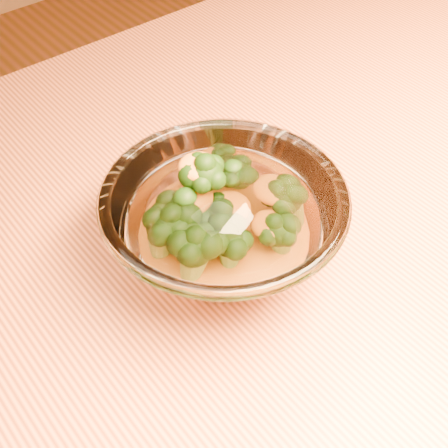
% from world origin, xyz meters
% --- Properties ---
extents(table, '(1.20, 0.80, 0.75)m').
position_xyz_m(table, '(0.00, 0.00, 0.65)').
color(table, '#DE7542').
rests_on(table, ground).
extents(glass_bowl, '(0.18, 0.18, 0.08)m').
position_xyz_m(glass_bowl, '(-0.01, 0.03, 0.79)').
color(glass_bowl, white).
rests_on(glass_bowl, table).
extents(cheese_sauce, '(0.09, 0.09, 0.03)m').
position_xyz_m(cheese_sauce, '(-0.01, 0.03, 0.78)').
color(cheese_sauce, orange).
rests_on(cheese_sauce, glass_bowl).
extents(broccoli_heap, '(0.13, 0.11, 0.07)m').
position_xyz_m(broccoli_heap, '(-0.02, 0.04, 0.80)').
color(broccoli_heap, black).
rests_on(broccoli_heap, cheese_sauce).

